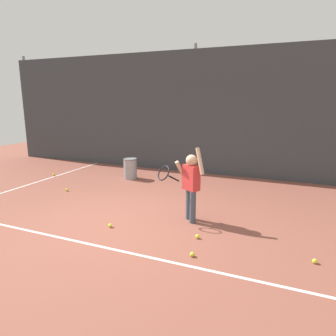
# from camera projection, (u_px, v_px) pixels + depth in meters

# --- Properties ---
(ground_plane) EXTENTS (20.00, 20.00, 0.00)m
(ground_plane) POSITION_uv_depth(u_px,v_px,m) (119.00, 221.00, 5.41)
(ground_plane) COLOR brown
(court_line_baseline) EXTENTS (9.00, 0.05, 0.00)m
(court_line_baseline) POSITION_uv_depth(u_px,v_px,m) (86.00, 243.00, 4.58)
(court_line_baseline) COLOR white
(court_line_baseline) RESTS_ON ground
(court_line_sideline) EXTENTS (0.05, 9.00, 0.00)m
(court_line_sideline) POSITION_uv_depth(u_px,v_px,m) (24.00, 186.00, 7.61)
(court_line_sideline) COLOR white
(court_line_sideline) RESTS_ON ground
(back_fence_windscreen) EXTENTS (13.23, 0.08, 3.50)m
(back_fence_windscreen) POSITION_uv_depth(u_px,v_px,m) (194.00, 113.00, 8.74)
(back_fence_windscreen) COLOR #383D42
(back_fence_windscreen) RESTS_ON ground
(fence_post_0) EXTENTS (0.09, 0.09, 3.65)m
(fence_post_0) POSITION_uv_depth(u_px,v_px,m) (28.00, 108.00, 11.24)
(fence_post_0) COLOR slate
(fence_post_0) RESTS_ON ground
(fence_post_1) EXTENTS (0.09, 0.09, 3.65)m
(fence_post_1) POSITION_uv_depth(u_px,v_px,m) (194.00, 110.00, 8.78)
(fence_post_1) COLOR slate
(fence_post_1) RESTS_ON ground
(tennis_player) EXTENTS (0.88, 0.53, 1.35)m
(tennis_player) POSITION_uv_depth(u_px,v_px,m) (190.00, 182.00, 5.29)
(tennis_player) COLOR #3F4C59
(tennis_player) RESTS_ON ground
(ball_hopper) EXTENTS (0.38, 0.38, 0.56)m
(ball_hopper) POSITION_uv_depth(u_px,v_px,m) (130.00, 168.00, 8.30)
(ball_hopper) COLOR gray
(ball_hopper) RESTS_ON ground
(tennis_ball_1) EXTENTS (0.07, 0.07, 0.07)m
(tennis_ball_1) POSITION_uv_depth(u_px,v_px,m) (315.00, 261.00, 4.02)
(tennis_ball_1) COLOR #CCE033
(tennis_ball_1) RESTS_ON ground
(tennis_ball_3) EXTENTS (0.07, 0.07, 0.07)m
(tennis_ball_3) POSITION_uv_depth(u_px,v_px,m) (67.00, 190.00, 7.20)
(tennis_ball_3) COLOR #CCE033
(tennis_ball_3) RESTS_ON ground
(tennis_ball_4) EXTENTS (0.07, 0.07, 0.07)m
(tennis_ball_4) POSITION_uv_depth(u_px,v_px,m) (110.00, 226.00, 5.15)
(tennis_ball_4) COLOR #CCE033
(tennis_ball_4) RESTS_ON ground
(tennis_ball_5) EXTENTS (0.07, 0.07, 0.07)m
(tennis_ball_5) POSITION_uv_depth(u_px,v_px,m) (192.00, 254.00, 4.19)
(tennis_ball_5) COLOR #CCE033
(tennis_ball_5) RESTS_ON ground
(tennis_ball_7) EXTENTS (0.07, 0.07, 0.07)m
(tennis_ball_7) POSITION_uv_depth(u_px,v_px,m) (197.00, 237.00, 4.74)
(tennis_ball_7) COLOR #CCE033
(tennis_ball_7) RESTS_ON ground
(tennis_ball_8) EXTENTS (0.07, 0.07, 0.07)m
(tennis_ball_8) POSITION_uv_depth(u_px,v_px,m) (54.00, 175.00, 8.65)
(tennis_ball_8) COLOR #CCE033
(tennis_ball_8) RESTS_ON ground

